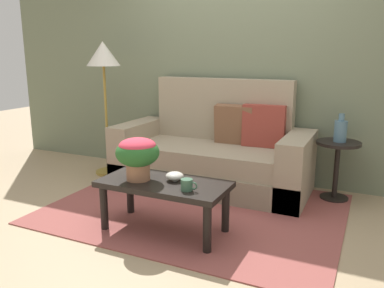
{
  "coord_description": "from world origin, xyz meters",
  "views": [
    {
      "loc": [
        1.43,
        -2.93,
        1.42
      ],
      "look_at": [
        -0.06,
        0.24,
        0.6
      ],
      "focal_mm": 36.9,
      "sensor_mm": 36.0,
      "label": 1
    }
  ],
  "objects_px": {
    "couch": "(214,156)",
    "snack_bowl": "(175,176)",
    "side_table": "(337,160)",
    "coffee_mug": "(187,185)",
    "potted_plant": "(138,153)",
    "table_vase": "(340,130)",
    "coffee_table": "(164,189)",
    "floor_lamp": "(104,64)"
  },
  "relations": [
    {
      "from": "couch",
      "to": "snack_bowl",
      "type": "height_order",
      "value": "couch"
    },
    {
      "from": "couch",
      "to": "snack_bowl",
      "type": "relative_size",
      "value": 14.28
    },
    {
      "from": "side_table",
      "to": "coffee_mug",
      "type": "height_order",
      "value": "side_table"
    },
    {
      "from": "potted_plant",
      "to": "table_vase",
      "type": "height_order",
      "value": "table_vase"
    },
    {
      "from": "snack_bowl",
      "to": "table_vase",
      "type": "distance_m",
      "value": 1.71
    },
    {
      "from": "table_vase",
      "to": "potted_plant",
      "type": "bearing_deg",
      "value": -135.21
    },
    {
      "from": "couch",
      "to": "table_vase",
      "type": "xyz_separation_m",
      "value": [
        1.24,
        0.12,
        0.36
      ]
    },
    {
      "from": "snack_bowl",
      "to": "table_vase",
      "type": "bearing_deg",
      "value": 48.94
    },
    {
      "from": "coffee_table",
      "to": "potted_plant",
      "type": "height_order",
      "value": "potted_plant"
    },
    {
      "from": "snack_bowl",
      "to": "table_vase",
      "type": "height_order",
      "value": "table_vase"
    },
    {
      "from": "potted_plant",
      "to": "table_vase",
      "type": "xyz_separation_m",
      "value": [
        1.39,
        1.38,
        0.05
      ]
    },
    {
      "from": "couch",
      "to": "coffee_mug",
      "type": "bearing_deg",
      "value": -76.46
    },
    {
      "from": "couch",
      "to": "coffee_table",
      "type": "height_order",
      "value": "couch"
    },
    {
      "from": "floor_lamp",
      "to": "table_vase",
      "type": "bearing_deg",
      "value": 5.18
    },
    {
      "from": "coffee_table",
      "to": "snack_bowl",
      "type": "bearing_deg",
      "value": 39.67
    },
    {
      "from": "coffee_table",
      "to": "side_table",
      "type": "distance_m",
      "value": 1.78
    },
    {
      "from": "snack_bowl",
      "to": "table_vase",
      "type": "xyz_separation_m",
      "value": [
        1.11,
        1.28,
        0.23
      ]
    },
    {
      "from": "couch",
      "to": "table_vase",
      "type": "relative_size",
      "value": 7.57
    },
    {
      "from": "coffee_table",
      "to": "table_vase",
      "type": "bearing_deg",
      "value": 48.49
    },
    {
      "from": "floor_lamp",
      "to": "couch",
      "type": "bearing_deg",
      "value": 4.7
    },
    {
      "from": "floor_lamp",
      "to": "table_vase",
      "type": "distance_m",
      "value": 2.64
    },
    {
      "from": "coffee_table",
      "to": "potted_plant",
      "type": "xyz_separation_m",
      "value": [
        -0.21,
        -0.05,
        0.28
      ]
    },
    {
      "from": "floor_lamp",
      "to": "snack_bowl",
      "type": "bearing_deg",
      "value": -35.87
    },
    {
      "from": "coffee_mug",
      "to": "table_vase",
      "type": "relative_size",
      "value": 0.49
    },
    {
      "from": "coffee_table",
      "to": "potted_plant",
      "type": "relative_size",
      "value": 2.97
    },
    {
      "from": "floor_lamp",
      "to": "potted_plant",
      "type": "xyz_separation_m",
      "value": [
        1.17,
        -1.15,
        -0.65
      ]
    },
    {
      "from": "coffee_table",
      "to": "snack_bowl",
      "type": "relative_size",
      "value": 7.19
    },
    {
      "from": "potted_plant",
      "to": "couch",
      "type": "bearing_deg",
      "value": 83.3
    },
    {
      "from": "couch",
      "to": "snack_bowl",
      "type": "distance_m",
      "value": 1.17
    },
    {
      "from": "table_vase",
      "to": "side_table",
      "type": "bearing_deg",
      "value": 152.47
    },
    {
      "from": "coffee_table",
      "to": "coffee_mug",
      "type": "bearing_deg",
      "value": -22.87
    },
    {
      "from": "potted_plant",
      "to": "table_vase",
      "type": "relative_size",
      "value": 1.28
    },
    {
      "from": "coffee_table",
      "to": "side_table",
      "type": "bearing_deg",
      "value": 48.76
    },
    {
      "from": "coffee_mug",
      "to": "couch",
      "type": "bearing_deg",
      "value": 103.54
    },
    {
      "from": "side_table",
      "to": "snack_bowl",
      "type": "relative_size",
      "value": 4.08
    },
    {
      "from": "coffee_table",
      "to": "floor_lamp",
      "type": "height_order",
      "value": "floor_lamp"
    },
    {
      "from": "coffee_mug",
      "to": "side_table",
      "type": "bearing_deg",
      "value": 57.63
    },
    {
      "from": "floor_lamp",
      "to": "snack_bowl",
      "type": "height_order",
      "value": "floor_lamp"
    },
    {
      "from": "coffee_table",
      "to": "table_vase",
      "type": "height_order",
      "value": "table_vase"
    },
    {
      "from": "snack_bowl",
      "to": "couch",
      "type": "bearing_deg",
      "value": 96.33
    },
    {
      "from": "coffee_mug",
      "to": "table_vase",
      "type": "xyz_separation_m",
      "value": [
        0.92,
        1.44,
        0.23
      ]
    },
    {
      "from": "floor_lamp",
      "to": "coffee_mug",
      "type": "height_order",
      "value": "floor_lamp"
    }
  ]
}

